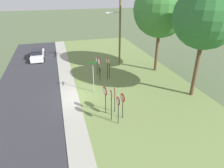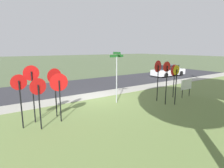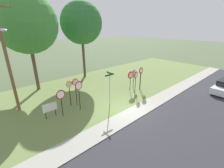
# 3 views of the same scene
# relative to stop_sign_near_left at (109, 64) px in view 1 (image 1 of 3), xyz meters

# --- Properties ---
(ground_plane) EXTENTS (160.00, 160.00, 0.00)m
(ground_plane) POSITION_rel_stop_sign_near_left_xyz_m (3.25, -3.95, -1.76)
(ground_plane) COLOR #4C5B3D
(road_asphalt) EXTENTS (44.00, 6.40, 0.01)m
(road_asphalt) POSITION_rel_stop_sign_near_left_xyz_m (3.25, -8.75, -1.76)
(road_asphalt) COLOR #2D2D33
(road_asphalt) RESTS_ON ground_plane
(sidewalk_strip) EXTENTS (44.00, 1.60, 0.06)m
(sidewalk_strip) POSITION_rel_stop_sign_near_left_xyz_m (3.25, -4.75, -1.73)
(sidewalk_strip) COLOR #99968C
(sidewalk_strip) RESTS_ON ground_plane
(grass_median) EXTENTS (44.00, 12.00, 0.04)m
(grass_median) POSITION_rel_stop_sign_near_left_xyz_m (3.25, 2.05, -1.74)
(grass_median) COLOR olive
(grass_median) RESTS_ON ground_plane
(stop_sign_near_left) EXTENTS (0.61, 0.11, 2.42)m
(stop_sign_near_left) POSITION_rel_stop_sign_near_left_xyz_m (0.00, 0.00, 0.00)
(stop_sign_near_left) COLOR black
(stop_sign_near_left) RESTS_ON grass_median
(stop_sign_near_right) EXTENTS (0.77, 0.11, 2.30)m
(stop_sign_near_right) POSITION_rel_stop_sign_near_left_xyz_m (-1.32, -1.14, -0.05)
(stop_sign_near_right) COLOR black
(stop_sign_near_right) RESTS_ON grass_median
(stop_sign_far_left) EXTENTS (0.62, 0.10, 2.63)m
(stop_sign_far_left) POSITION_rel_stop_sign_near_left_xyz_m (0.43, -0.37, 0.15)
(stop_sign_far_left) COLOR black
(stop_sign_far_left) RESTS_ON grass_median
(stop_sign_far_center) EXTENTS (0.75, 0.15, 2.64)m
(stop_sign_far_center) POSITION_rel_stop_sign_near_left_xyz_m (0.28, -1.19, 0.21)
(stop_sign_far_center) COLOR black
(stop_sign_far_center) RESTS_ON grass_median
(yield_sign_near_left) EXTENTS (0.69, 0.10, 2.66)m
(yield_sign_near_left) POSITION_rel_stop_sign_near_left_xyz_m (7.69, -1.94, 0.26)
(yield_sign_near_left) COLOR black
(yield_sign_near_left) RESTS_ON grass_median
(yield_sign_near_right) EXTENTS (0.82, 0.14, 2.29)m
(yield_sign_near_right) POSITION_rel_stop_sign_near_left_xyz_m (6.66, -1.36, -0.02)
(yield_sign_near_right) COLOR black
(yield_sign_near_right) RESTS_ON grass_median
(yield_sign_far_left) EXTENTS (0.69, 0.15, 2.21)m
(yield_sign_far_left) POSITION_rel_stop_sign_near_left_xyz_m (7.65, -1.01, -0.09)
(yield_sign_far_left) COLOR black
(yield_sign_far_left) RESTS_ON grass_median
(yield_sign_far_right) EXTENTS (0.66, 0.12, 2.34)m
(yield_sign_far_right) POSITION_rel_stop_sign_near_left_xyz_m (8.27, -1.56, 0.01)
(yield_sign_far_right) COLOR black
(yield_sign_far_right) RESTS_ON grass_median
(yield_sign_center) EXTENTS (0.75, 0.17, 2.44)m
(yield_sign_center) POSITION_rel_stop_sign_near_left_xyz_m (6.62, -2.13, 0.10)
(yield_sign_center) COLOR black
(yield_sign_center) RESTS_ON grass_median
(street_name_post) EXTENTS (0.96, 0.82, 3.18)m
(street_name_post) POSITION_rel_stop_sign_near_left_xyz_m (2.72, -2.33, 0.16)
(street_name_post) COLOR #9EA0A8
(street_name_post) RESTS_ON grass_median
(utility_pole) EXTENTS (2.10, 2.01, 9.30)m
(utility_pole) POSITION_rel_stop_sign_near_left_xyz_m (-3.74, 2.26, 3.27)
(utility_pole) COLOR brown
(utility_pole) RESTS_ON grass_median
(notice_board) EXTENTS (1.10, 0.09, 1.25)m
(notice_board) POSITION_rel_stop_sign_near_left_xyz_m (-2.12, -0.65, -0.89)
(notice_board) COLOR black
(notice_board) RESTS_ON grass_median
(oak_tree_left) EXTENTS (6.13, 6.13, 10.24)m
(oak_tree_left) POSITION_rel_stop_sign_near_left_xyz_m (-0.88, 6.18, 5.44)
(oak_tree_left) COLOR brown
(oak_tree_left) RESTS_ON grass_median
(oak_tree_right) EXTENTS (5.42, 5.42, 9.99)m
(oak_tree_right) POSITION_rel_stop_sign_near_left_xyz_m (5.82, 6.69, 5.54)
(oak_tree_right) COLOR brown
(oak_tree_right) RESTS_ON grass_median
(parked_hatchback_near) EXTENTS (4.64, 1.93, 1.39)m
(parked_hatchback_near) POSITION_rel_stop_sign_near_left_xyz_m (-9.56, -8.15, -1.12)
(parked_hatchback_near) COLOR silver
(parked_hatchback_near) RESTS_ON road_asphalt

